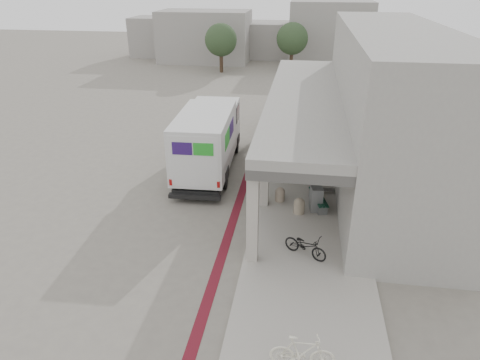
% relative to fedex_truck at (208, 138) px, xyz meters
% --- Properties ---
extents(ground, '(120.00, 120.00, 0.00)m').
position_rel_fedex_truck_xyz_m(ground, '(1.02, -3.87, -1.72)').
color(ground, slate).
rests_on(ground, ground).
extents(bike_lane_stripe, '(0.35, 40.00, 0.01)m').
position_rel_fedex_truck_xyz_m(bike_lane_stripe, '(2.02, -1.87, -1.71)').
color(bike_lane_stripe, maroon).
rests_on(bike_lane_stripe, ground).
extents(sidewalk, '(4.40, 28.00, 0.12)m').
position_rel_fedex_truck_xyz_m(sidewalk, '(5.02, -3.87, -1.66)').
color(sidewalk, '#A19A90').
rests_on(sidewalk, ground).
extents(transit_building, '(7.60, 17.00, 7.00)m').
position_rel_fedex_truck_xyz_m(transit_building, '(7.86, 0.63, 1.68)').
color(transit_building, gray).
rests_on(transit_building, ground).
extents(distant_backdrop, '(28.00, 10.00, 6.50)m').
position_rel_fedex_truck_xyz_m(distant_backdrop, '(-1.82, 32.01, 0.98)').
color(distant_backdrop, gray).
rests_on(distant_backdrop, ground).
extents(tree_left, '(3.20, 3.20, 4.80)m').
position_rel_fedex_truck_xyz_m(tree_left, '(-3.98, 24.13, 1.46)').
color(tree_left, '#38281C').
rests_on(tree_left, ground).
extents(tree_mid, '(3.20, 3.20, 4.80)m').
position_rel_fedex_truck_xyz_m(tree_mid, '(3.02, 26.13, 1.46)').
color(tree_mid, '#38281C').
rests_on(tree_mid, ground).
extents(tree_right, '(3.20, 3.20, 4.80)m').
position_rel_fedex_truck_xyz_m(tree_right, '(11.02, 25.13, 1.46)').
color(tree_right, '#38281C').
rests_on(tree_right, ground).
extents(fedex_truck, '(2.66, 7.66, 3.23)m').
position_rel_fedex_truck_xyz_m(fedex_truck, '(0.00, 0.00, 0.00)').
color(fedex_truck, black).
rests_on(fedex_truck, ground).
extents(bench, '(0.84, 1.93, 0.44)m').
position_rel_fedex_truck_xyz_m(bench, '(5.43, -3.19, -1.28)').
color(bench, slate).
rests_on(bench, sidewalk).
extents(bollard_near, '(0.45, 0.45, 0.67)m').
position_rel_fedex_truck_xyz_m(bollard_near, '(4.65, -3.93, -1.26)').
color(bollard_near, gray).
rests_on(bollard_near, sidewalk).
extents(bollard_far, '(0.42, 0.42, 0.62)m').
position_rel_fedex_truck_xyz_m(bollard_far, '(3.80, -2.98, -1.29)').
color(bollard_far, gray).
rests_on(bollard_far, sidewalk).
extents(utility_cabinet, '(0.56, 0.69, 1.04)m').
position_rel_fedex_truck_xyz_m(utility_cabinet, '(5.32, -3.56, -1.08)').
color(utility_cabinet, gray).
rests_on(utility_cabinet, sidewalk).
extents(bicycle_black, '(1.69, 1.26, 0.85)m').
position_rel_fedex_truck_xyz_m(bicycle_black, '(4.94, -6.93, -1.18)').
color(bicycle_black, black).
rests_on(bicycle_black, sidewalk).
extents(bicycle_cream, '(1.65, 0.51, 0.98)m').
position_rel_fedex_truck_xyz_m(bicycle_cream, '(4.91, -11.70, -1.11)').
color(bicycle_cream, silver).
rests_on(bicycle_cream, sidewalk).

